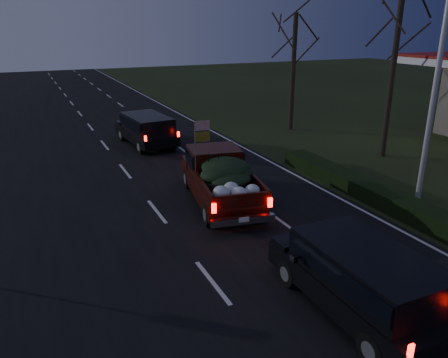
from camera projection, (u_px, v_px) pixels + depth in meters
name	position (u px, v px, depth m)	size (l,w,h in m)	color
ground	(212.00, 283.00, 11.35)	(120.00, 120.00, 0.00)	black
road_asphalt	(212.00, 282.00, 11.34)	(14.00, 120.00, 0.02)	black
hedge_row	(366.00, 189.00, 16.90)	(1.00, 10.00, 0.60)	black
light_pole	(441.00, 51.00, 14.99)	(0.50, 0.90, 9.16)	silver
bare_tree_mid	(399.00, 24.00, 20.16)	(3.60, 3.60, 8.50)	black
bare_tree_far	(295.00, 44.00, 26.12)	(3.60, 3.60, 7.00)	black
pickup_truck	(220.00, 175.00, 16.22)	(2.91, 5.60, 2.80)	#3C0F08
lead_suv	(146.00, 127.00, 23.86)	(2.41, 4.93, 1.37)	black
rear_suv	(363.00, 275.00, 9.81)	(2.19, 4.73, 1.36)	black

